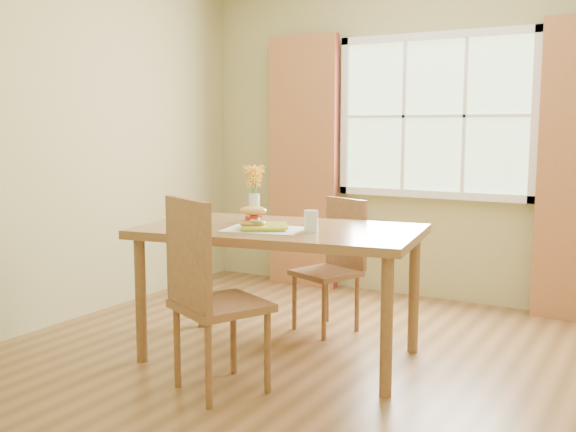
# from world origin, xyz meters

# --- Properties ---
(room) EXTENTS (4.24, 3.84, 2.74)m
(room) POSITION_xyz_m (0.00, 0.00, 1.35)
(room) COLOR brown
(room) RESTS_ON ground
(window) EXTENTS (1.62, 0.06, 1.32)m
(window) POSITION_xyz_m (0.00, 1.87, 1.50)
(window) COLOR #BADCA6
(window) RESTS_ON room
(curtain_left) EXTENTS (0.65, 0.08, 2.20)m
(curtain_left) POSITION_xyz_m (-1.15, 1.78, 1.10)
(curtain_left) COLOR maroon
(curtain_left) RESTS_ON room
(dining_table) EXTENTS (1.80, 1.19, 0.81)m
(dining_table) POSITION_xyz_m (-0.35, 0.03, 0.73)
(dining_table) COLOR brown
(dining_table) RESTS_ON room
(chair_near) EXTENTS (0.58, 0.58, 1.06)m
(chair_near) POSITION_xyz_m (-0.39, -0.68, 0.58)
(chair_near) COLOR brown
(chair_near) RESTS_ON room
(chair_far) EXTENTS (0.49, 0.49, 0.92)m
(chair_far) POSITION_xyz_m (-0.32, 0.72, 0.50)
(chair_far) COLOR brown
(chair_far) RESTS_ON room
(placemat) EXTENTS (0.51, 0.42, 0.01)m
(placemat) POSITION_xyz_m (-0.37, -0.12, 0.82)
(placemat) COLOR beige
(placemat) RESTS_ON dining_table
(plate) EXTENTS (0.38, 0.38, 0.01)m
(plate) POSITION_xyz_m (-0.38, -0.10, 0.83)
(plate) COLOR #A9BA2E
(plate) RESTS_ON placemat
(croissant_sandwich) EXTENTS (0.20, 0.19, 0.12)m
(croissant_sandwich) POSITION_xyz_m (-0.43, -0.15, 0.89)
(croissant_sandwich) COLOR #E5A34E
(croissant_sandwich) RESTS_ON plate
(water_glass) EXTENTS (0.08, 0.08, 0.13)m
(water_glass) POSITION_xyz_m (-0.10, -0.04, 0.87)
(water_glass) COLOR silver
(water_glass) RESTS_ON dining_table
(flower_vase) EXTENTS (0.15, 0.15, 0.36)m
(flower_vase) POSITION_xyz_m (-0.63, 0.18, 1.04)
(flower_vase) COLOR silver
(flower_vase) RESTS_ON dining_table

